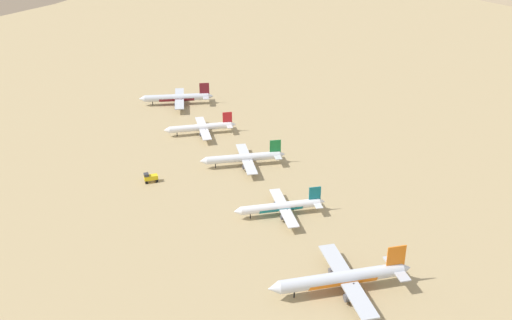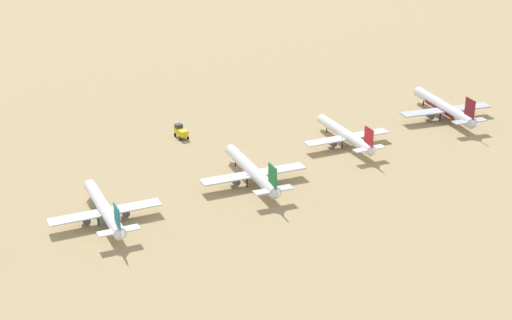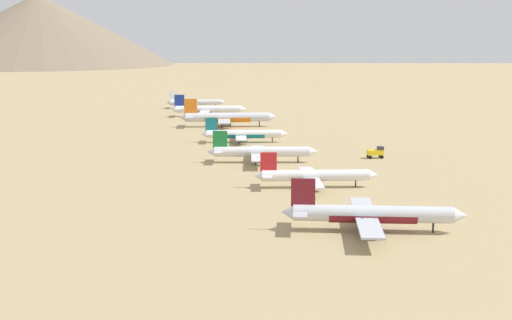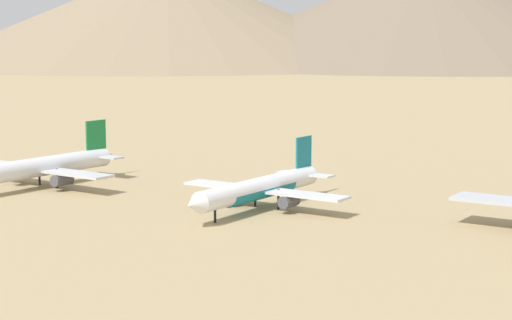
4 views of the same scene
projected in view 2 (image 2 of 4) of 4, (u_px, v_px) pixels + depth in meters
The scene contains 6 objects.
ground_plane at pixel (98, 222), 184.91m from camera, with size 1800.00×1800.00×0.00m, color tan.
parked_jet_0 at pixel (444, 107), 248.75m from camera, with size 37.60×30.84×10.93m.
parked_jet_1 at pixel (346, 135), 227.94m from camera, with size 33.15×27.01×9.56m.
parked_jet_2 at pixel (252, 171), 203.70m from camera, with size 35.30×28.81×10.19m.
parked_jet_3 at pixel (104, 209), 184.26m from camera, with size 33.00×26.89×9.52m.
service_truck at pixel (181, 131), 233.85m from camera, with size 5.22×2.69×3.90m.
Camera 2 is at (-160.17, 51.65, 86.48)m, focal length 55.05 mm.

